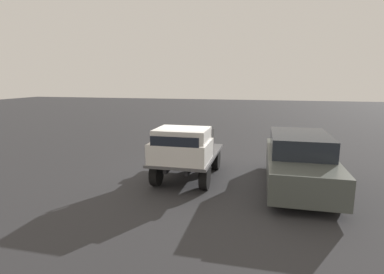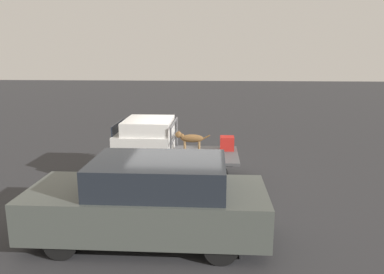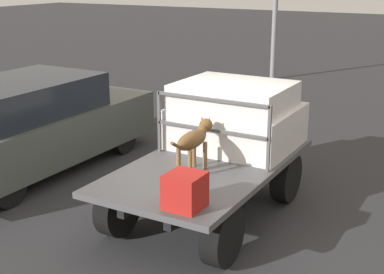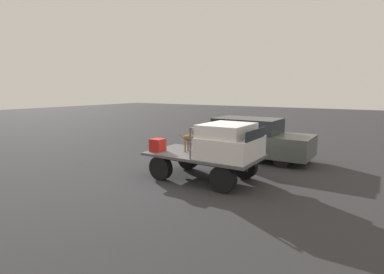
{
  "view_description": "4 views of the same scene",
  "coord_description": "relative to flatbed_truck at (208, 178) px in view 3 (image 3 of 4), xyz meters",
  "views": [
    {
      "loc": [
        9.45,
        2.37,
        3.24
      ],
      "look_at": [
        -0.42,
        0.02,
        1.28
      ],
      "focal_mm": 28.0,
      "sensor_mm": 36.0,
      "label": 1
    },
    {
      "loc": [
        -1.03,
        10.18,
        3.57
      ],
      "look_at": [
        -0.42,
        0.02,
        1.28
      ],
      "focal_mm": 35.0,
      "sensor_mm": 36.0,
      "label": 2
    },
    {
      "loc": [
        -6.12,
        -3.23,
        3.32
      ],
      "look_at": [
        -0.42,
        0.02,
        1.28
      ],
      "focal_mm": 50.0,
      "sensor_mm": 36.0,
      "label": 3
    },
    {
      "loc": [
        4.57,
        -7.75,
        2.74
      ],
      "look_at": [
        -0.42,
        0.02,
        1.28
      ],
      "focal_mm": 28.0,
      "sensor_mm": 36.0,
      "label": 4
    }
  ],
  "objects": [
    {
      "name": "truck_headboard",
      "position": [
        0.08,
        0.0,
        0.82
      ],
      "size": [
        0.04,
        1.72,
        0.9
      ],
      "color": "#4C4C4F",
      "rests_on": "flatbed_truck"
    },
    {
      "name": "cargo_crate",
      "position": [
        -1.42,
        -0.46,
        0.43
      ],
      "size": [
        0.4,
        0.4,
        0.4
      ],
      "color": "#AD1E19",
      "rests_on": "flatbed_truck"
    },
    {
      "name": "truck_cab",
      "position": [
        0.87,
        0.0,
        0.69
      ],
      "size": [
        1.52,
        1.72,
        0.97
      ],
      "color": "silver",
      "rests_on": "flatbed_truck"
    },
    {
      "name": "ground_plane",
      "position": [
        0.0,
        0.0,
        -0.57
      ],
      "size": [
        80.0,
        80.0,
        0.0
      ],
      "primitive_type": "plane",
      "color": "#2D2D30"
    },
    {
      "name": "dog",
      "position": [
        -0.36,
        0.02,
        0.66
      ],
      "size": [
        1.01,
        0.23,
        0.67
      ],
      "rotation": [
        0.0,
        0.0,
        -0.25
      ],
      "color": "brown",
      "rests_on": "flatbed_truck"
    },
    {
      "name": "flatbed_truck",
      "position": [
        0.0,
        0.0,
        0.0
      ],
      "size": [
        3.44,
        1.84,
        0.8
      ],
      "color": "black",
      "rests_on": "ground"
    },
    {
      "name": "parked_sedan",
      "position": [
        0.17,
        3.5,
        0.25
      ],
      "size": [
        4.54,
        1.87,
        1.62
      ],
      "rotation": [
        0.0,
        0.0,
        0.07
      ],
      "color": "black",
      "rests_on": "ground"
    }
  ]
}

